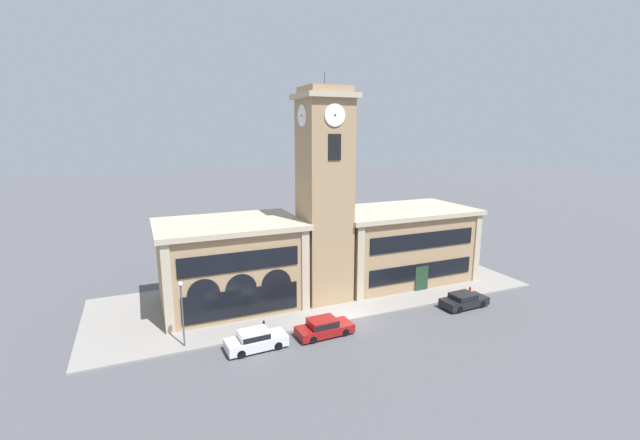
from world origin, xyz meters
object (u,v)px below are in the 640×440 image
at_px(bollard, 264,327).
at_px(parked_car_mid, 324,327).
at_px(street_lamp, 182,303).
at_px(fire_hydrant, 470,291).
at_px(parked_car_near, 256,340).
at_px(parked_car_far, 464,300).

bearing_deg(bollard, parked_car_mid, -24.57).
relative_size(street_lamp, fire_hydrant, 5.78).
bearing_deg(parked_car_near, parked_car_mid, -2.52).
bearing_deg(street_lamp, fire_hydrant, -1.11).
bearing_deg(bollard, street_lamp, 176.90).
bearing_deg(parked_car_near, parked_car_far, -2.52).
relative_size(parked_car_far, street_lamp, 0.89).
height_order(parked_car_mid, bollard, parked_car_mid).
bearing_deg(parked_car_near, fire_hydrant, 2.14).
height_order(parked_car_near, parked_car_mid, parked_car_near).
xyz_separation_m(parked_car_mid, street_lamp, (-10.30, 2.29, 2.79)).
distance_m(parked_car_near, street_lamp, 5.99).
distance_m(parked_car_mid, fire_hydrant, 16.41).
relative_size(parked_car_near, parked_car_mid, 1.00).
bearing_deg(parked_car_mid, bollard, 152.91).
relative_size(parked_car_mid, parked_car_far, 1.02).
distance_m(parked_car_far, bollard, 18.38).
relative_size(parked_car_far, fire_hydrant, 5.14).
relative_size(parked_car_far, bollard, 4.22).
height_order(parked_car_mid, street_lamp, street_lamp).
distance_m(street_lamp, bollard, 6.65).
bearing_deg(parked_car_near, street_lamp, 151.99).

